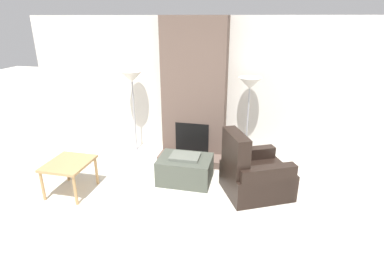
{
  "coord_description": "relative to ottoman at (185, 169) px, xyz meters",
  "views": [
    {
      "loc": [
        1.14,
        -2.27,
        2.57
      ],
      "look_at": [
        0.0,
        2.84,
        0.62
      ],
      "focal_mm": 28.0,
      "sensor_mm": 36.0,
      "label": 1
    }
  ],
  "objects": [
    {
      "name": "wall_back",
      "position": [
        -0.08,
        1.32,
        1.08
      ],
      "size": [
        6.87,
        0.06,
        2.6
      ],
      "primitive_type": "cube",
      "color": "silver",
      "rests_on": "ground_plane"
    },
    {
      "name": "fireplace",
      "position": [
        -0.08,
        1.06,
        1.03
      ],
      "size": [
        1.18,
        0.79,
        2.6
      ],
      "color": "brown",
      "rests_on": "ground_plane"
    },
    {
      "name": "ottoman",
      "position": [
        0.0,
        0.0,
        0.0
      ],
      "size": [
        0.85,
        0.61,
        0.47
      ],
      "color": "#474C42",
      "rests_on": "ground_plane"
    },
    {
      "name": "armchair",
      "position": [
        1.08,
        -0.13,
        0.08
      ],
      "size": [
        1.2,
        1.13,
        1.02
      ],
      "rotation": [
        0.0,
        0.0,
        2.03
      ],
      "color": "black",
      "rests_on": "ground_plane"
    },
    {
      "name": "side_table",
      "position": [
        -1.65,
        -0.7,
        0.23
      ],
      "size": [
        0.62,
        0.68,
        0.51
      ],
      "color": "tan",
      "rests_on": "ground_plane"
    },
    {
      "name": "floor_lamp_left",
      "position": [
        -1.26,
        0.97,
        1.21
      ],
      "size": [
        0.41,
        0.41,
        1.62
      ],
      "color": "#ADADB2",
      "rests_on": "ground_plane"
    },
    {
      "name": "floor_lamp_right",
      "position": [
        0.93,
        0.97,
        1.19
      ],
      "size": [
        0.41,
        0.41,
        1.59
      ],
      "color": "#ADADB2",
      "rests_on": "ground_plane"
    }
  ]
}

